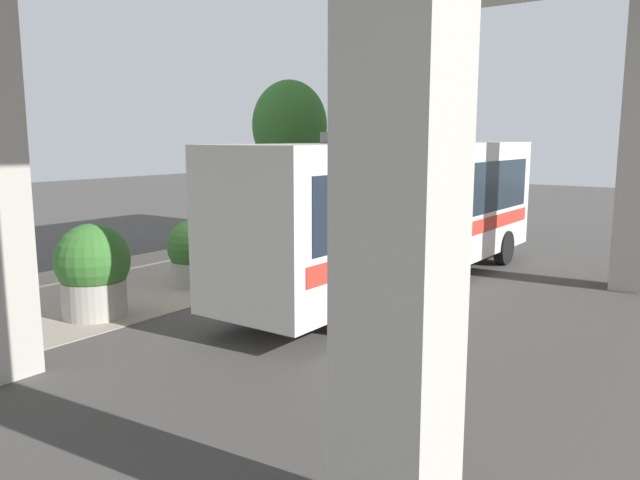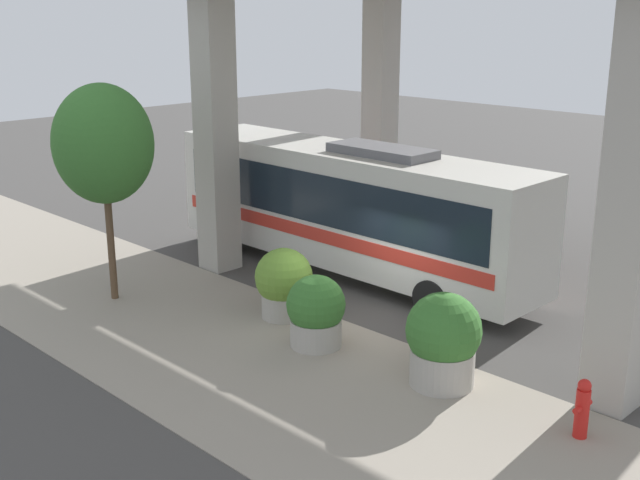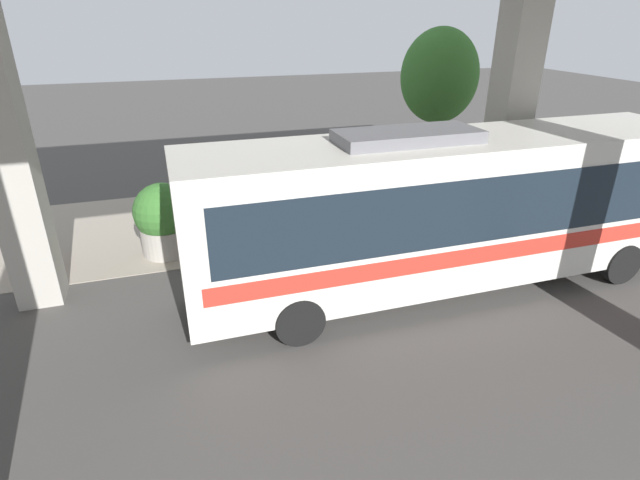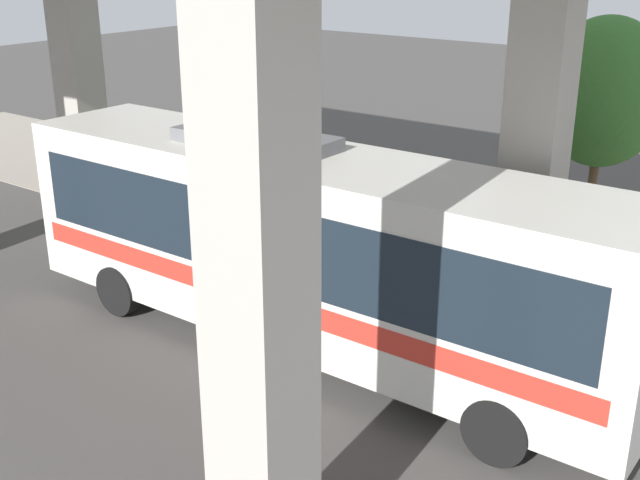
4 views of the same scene
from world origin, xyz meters
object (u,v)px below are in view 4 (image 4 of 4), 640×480
at_px(street_tree_near, 603,93).
at_px(planter_middle, 319,212).
at_px(bus, 310,241).
at_px(planter_front, 210,187).
at_px(planter_back, 365,232).
at_px(fire_hydrant, 132,182).

bearing_deg(street_tree_near, planter_middle, -75.07).
height_order(bus, planter_front, bus).
distance_m(planter_middle, planter_back, 1.90).
height_order(planter_front, street_tree_near, street_tree_near).
height_order(fire_hydrant, street_tree_near, street_tree_near).
distance_m(bus, planter_middle, 5.35).
distance_m(bus, street_tree_near, 6.80).
height_order(fire_hydrant, planter_back, planter_back).
bearing_deg(planter_back, planter_front, -92.91).
bearing_deg(planter_back, planter_middle, -110.76).
bearing_deg(planter_middle, bus, 34.98).
distance_m(fire_hydrant, planter_front, 3.00).
relative_size(fire_hydrant, planter_front, 0.58).
bearing_deg(bus, fire_hydrant, -112.56).
height_order(bus, planter_middle, bus).
distance_m(fire_hydrant, planter_back, 7.91).
distance_m(planter_front, planter_middle, 3.19).
xyz_separation_m(bus, fire_hydrant, (-3.78, -9.11, -1.48)).
bearing_deg(planter_front, planter_back, 87.09).
xyz_separation_m(bus, planter_front, (-3.84, -6.14, -1.08)).
bearing_deg(fire_hydrant, planter_back, 88.59).
bearing_deg(bus, planter_middle, -145.02).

